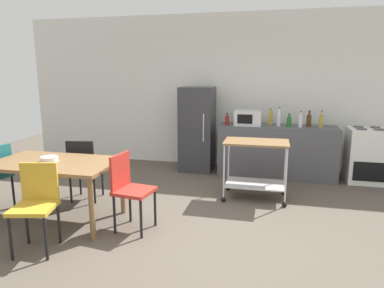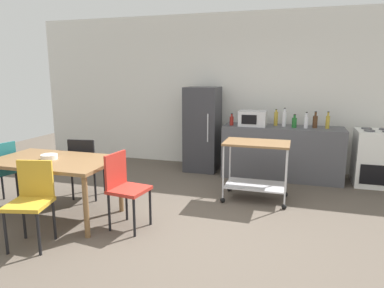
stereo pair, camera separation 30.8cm
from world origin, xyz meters
name	(u,v)px [view 2 (the right image)]	position (x,y,z in m)	size (l,w,h in m)	color
ground_plane	(186,236)	(0.00, 0.00, 0.00)	(12.00, 12.00, 0.00)	brown
back_wall	(237,92)	(0.00, 3.20, 1.45)	(8.40, 0.12, 2.90)	silver
kitchen_counter	(282,152)	(0.90, 2.60, 0.45)	(2.00, 0.64, 0.90)	#4C4C51
dining_table	(54,166)	(-1.73, 0.04, 0.67)	(1.50, 0.90, 0.75)	brown
chair_mustard	(32,197)	(-1.49, -0.64, 0.52)	(0.48, 0.48, 0.89)	gold
chair_red	(125,185)	(-0.76, 0.01, 0.52)	(0.45, 0.45, 0.89)	#B72D23
chair_black	(86,164)	(-1.75, 0.72, 0.52)	(0.46, 0.46, 0.89)	black
stove_oven	(374,158)	(2.35, 2.62, 0.45)	(0.60, 0.61, 0.92)	white
refrigerator	(203,129)	(-0.55, 2.70, 0.78)	(0.60, 0.63, 1.55)	#333338
kitchen_cart	(256,161)	(0.60, 1.37, 0.57)	(0.91, 0.57, 0.85)	brown
bottle_soy_sauce	(232,121)	(0.03, 2.50, 0.98)	(0.07, 0.07, 0.21)	maroon
microwave	(253,118)	(0.39, 2.54, 1.03)	(0.46, 0.35, 0.26)	silver
bottle_wine	(276,118)	(0.77, 2.70, 1.03)	(0.07, 0.07, 0.29)	gold
bottle_olive_oil	(284,119)	(0.91, 2.61, 1.04)	(0.07, 0.07, 0.32)	silver
bottle_sesame_oil	(294,122)	(1.08, 2.54, 0.99)	(0.08, 0.08, 0.23)	#1E6628
bottle_hot_sauce	(306,122)	(1.27, 2.53, 1.01)	(0.07, 0.07, 0.27)	silver
bottle_sparkling_water	(315,121)	(1.41, 2.62, 1.01)	(0.08, 0.08, 0.27)	#4C2D19
bottle_soda	(328,122)	(1.61, 2.60, 1.01)	(0.06, 0.06, 0.28)	gold
fruit_bowl	(49,157)	(-1.78, 0.02, 0.78)	(0.20, 0.20, 0.06)	white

